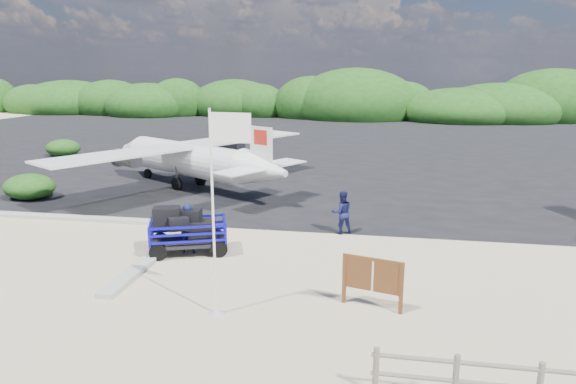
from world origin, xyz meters
name	(u,v)px	position (x,y,z in m)	size (l,w,h in m)	color
ground	(276,282)	(0.00, 0.00, 0.00)	(160.00, 160.00, 0.00)	beige
asphalt_apron	(344,144)	(0.00, 30.00, 0.00)	(90.00, 50.00, 0.04)	#B2B2B2
lagoon	(38,248)	(-9.00, 1.50, 0.00)	(9.00, 7.00, 0.40)	#B2B2B2
vegetation_band	(357,118)	(0.00, 55.00, 0.00)	(124.00, 8.00, 4.40)	#B2B2B2
baggage_cart	(189,253)	(-3.47, 1.97, 0.00)	(2.81, 1.61, 1.41)	#0E0AA4
flagpole	(217,314)	(-1.11, -2.30, 0.00)	(1.07, 0.45, 5.34)	white
signboard	(371,308)	(2.86, -1.23, 0.00)	(1.77, 0.17, 1.45)	brown
crew_a	(188,228)	(-3.48, 1.98, 0.89)	(0.65, 0.43, 1.79)	#121544
crew_b	(342,212)	(1.60, 5.10, 0.85)	(0.83, 0.64, 1.70)	#121544
aircraft_small	(269,135)	(-7.68, 35.03, 0.00)	(6.71, 6.71, 2.42)	#B2B2B2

